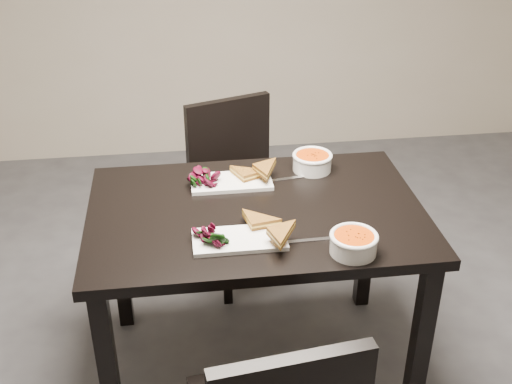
{
  "coord_description": "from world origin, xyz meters",
  "views": [
    {
      "loc": [
        -0.27,
        -1.54,
        1.94
      ],
      "look_at": [
        -0.01,
        0.42,
        0.82
      ],
      "focal_mm": 45.21,
      "sensor_mm": 36.0,
      "label": 1
    }
  ],
  "objects_px": {
    "plate_near": "(239,240)",
    "soup_bowl_near": "(354,242)",
    "plate_far": "(231,182)",
    "chair_far": "(239,179)",
    "soup_bowl_far": "(312,161)",
    "table": "(256,232)"
  },
  "relations": [
    {
      "from": "plate_near",
      "to": "soup_bowl_near",
      "type": "height_order",
      "value": "soup_bowl_near"
    },
    {
      "from": "soup_bowl_far",
      "to": "soup_bowl_near",
      "type": "bearing_deg",
      "value": -88.91
    },
    {
      "from": "plate_near",
      "to": "plate_far",
      "type": "distance_m",
      "value": 0.4
    },
    {
      "from": "soup_bowl_near",
      "to": "chair_far",
      "type": "bearing_deg",
      "value": 104.14
    },
    {
      "from": "table",
      "to": "soup_bowl_near",
      "type": "xyz_separation_m",
      "value": [
        0.27,
        -0.31,
        0.14
      ]
    },
    {
      "from": "plate_near",
      "to": "soup_bowl_far",
      "type": "xyz_separation_m",
      "value": [
        0.34,
        0.47,
        0.03
      ]
    },
    {
      "from": "chair_far",
      "to": "soup_bowl_far",
      "type": "bearing_deg",
      "value": -79.53
    },
    {
      "from": "soup_bowl_near",
      "to": "plate_far",
      "type": "height_order",
      "value": "soup_bowl_near"
    },
    {
      "from": "plate_far",
      "to": "soup_bowl_far",
      "type": "bearing_deg",
      "value": 12.48
    },
    {
      "from": "plate_far",
      "to": "soup_bowl_far",
      "type": "height_order",
      "value": "soup_bowl_far"
    },
    {
      "from": "soup_bowl_far",
      "to": "chair_far",
      "type": "bearing_deg",
      "value": 118.99
    },
    {
      "from": "table",
      "to": "soup_bowl_far",
      "type": "height_order",
      "value": "soup_bowl_far"
    },
    {
      "from": "chair_far",
      "to": "plate_far",
      "type": "bearing_deg",
      "value": -117.42
    },
    {
      "from": "chair_far",
      "to": "table",
      "type": "bearing_deg",
      "value": -109.52
    },
    {
      "from": "chair_far",
      "to": "soup_bowl_near",
      "type": "xyz_separation_m",
      "value": [
        0.26,
        -1.03,
        0.31
      ]
    },
    {
      "from": "chair_far",
      "to": "soup_bowl_far",
      "type": "xyz_separation_m",
      "value": [
        0.25,
        -0.45,
        0.31
      ]
    },
    {
      "from": "soup_bowl_near",
      "to": "plate_far",
      "type": "xyz_separation_m",
      "value": [
        -0.34,
        0.51,
        -0.03
      ]
    },
    {
      "from": "chair_far",
      "to": "plate_near",
      "type": "xyz_separation_m",
      "value": [
        -0.09,
        -0.92,
        0.27
      ]
    },
    {
      "from": "plate_near",
      "to": "soup_bowl_near",
      "type": "bearing_deg",
      "value": -17.35
    },
    {
      "from": "table",
      "to": "plate_far",
      "type": "xyz_separation_m",
      "value": [
        -0.07,
        0.2,
        0.11
      ]
    },
    {
      "from": "plate_near",
      "to": "soup_bowl_far",
      "type": "relative_size",
      "value": 1.93
    },
    {
      "from": "table",
      "to": "plate_far",
      "type": "height_order",
      "value": "plate_far"
    }
  ]
}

